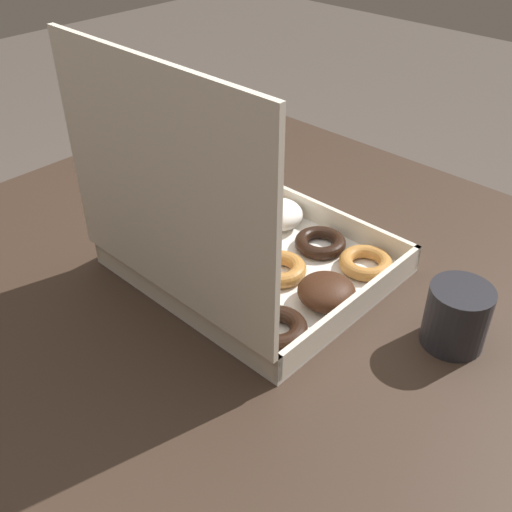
# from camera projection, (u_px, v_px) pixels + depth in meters

# --- Properties ---
(dining_table) EXTENTS (1.11, 0.99, 0.72)m
(dining_table) POSITION_uv_depth(u_px,v_px,m) (259.00, 335.00, 0.90)
(dining_table) COLOR #38281E
(dining_table) RESTS_ON ground_plane
(donut_box) EXTENTS (0.36, 0.32, 0.34)m
(donut_box) POSITION_uv_depth(u_px,v_px,m) (237.00, 243.00, 0.84)
(donut_box) COLOR silver
(donut_box) RESTS_ON dining_table
(coffee_mug) EXTENTS (0.08, 0.08, 0.08)m
(coffee_mug) POSITION_uv_depth(u_px,v_px,m) (457.00, 315.00, 0.73)
(coffee_mug) COLOR #232328
(coffee_mug) RESTS_ON dining_table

